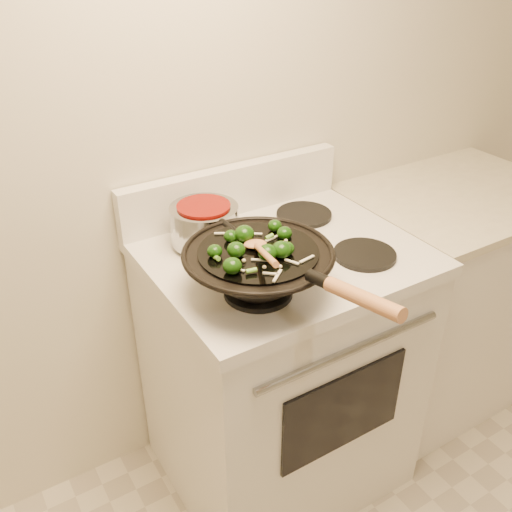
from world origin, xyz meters
TOP-DOWN VIEW (x-y plane):
  - stove at (-0.09, 1.17)m, footprint 0.78×0.67m
  - counter_unit at (0.72, 1.20)m, footprint 0.78×0.62m
  - wok at (-0.26, 1.02)m, footprint 0.38×0.64m
  - stirfry at (-0.27, 1.02)m, footprint 0.24×0.28m
  - wooden_spoon at (-0.29, 0.97)m, footprint 0.13×0.25m
  - saucepan at (-0.27, 1.32)m, footprint 0.20×0.32m

SIDE VIEW (x-z plane):
  - counter_unit at x=0.72m, z-range 0.00..0.91m
  - stove at x=-0.09m, z-range -0.07..1.01m
  - saucepan at x=-0.27m, z-range 0.93..1.05m
  - wok at x=-0.26m, z-range 0.90..1.09m
  - stirfry at x=-0.27m, z-range 1.04..1.09m
  - wooden_spoon at x=-0.29m, z-range 1.03..1.13m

